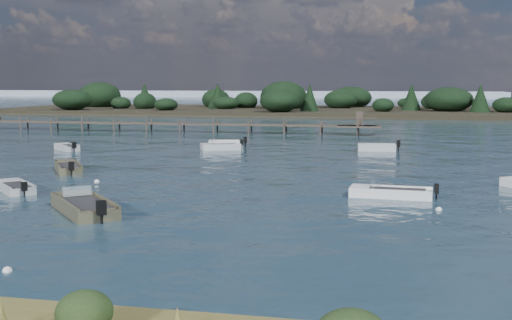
% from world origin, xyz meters
% --- Properties ---
extents(ground, '(400.00, 400.00, 0.00)m').
position_xyz_m(ground, '(0.00, 60.00, 0.00)').
color(ground, '#182C39').
rests_on(ground, ground).
extents(dinghy_near_olive, '(4.88, 5.15, 1.36)m').
position_xyz_m(dinghy_near_olive, '(-6.46, 0.50, 0.18)').
color(dinghy_near_olive, brown).
rests_on(dinghy_near_olive, ground).
extents(tender_far_grey_b, '(3.70, 1.49, 1.26)m').
position_xyz_m(tender_far_grey_b, '(6.37, 30.84, 0.18)').
color(tender_far_grey_b, '#AFB4B7').
rests_on(tender_far_grey_b, ground).
extents(dinghy_extra_b, '(3.59, 4.37, 1.17)m').
position_xyz_m(dinghy_extra_b, '(-14.09, 13.26, 0.16)').
color(dinghy_extra_b, brown).
rests_on(dinghy_extra_b, ground).
extents(tender_far_grey, '(3.16, 3.00, 1.12)m').
position_xyz_m(tender_far_grey, '(-20.82, 25.65, 0.16)').
color(tender_far_grey, '#AFB4B7').
rests_on(tender_far_grey, ground).
extents(dinghy_extra_a, '(3.88, 3.06, 1.18)m').
position_xyz_m(dinghy_extra_a, '(-7.48, 28.98, 0.16)').
color(dinghy_extra_a, '#AFB4B7').
rests_on(dinghy_extra_a, ground).
extents(dinghy_mid_grey, '(3.59, 3.51, 1.00)m').
position_xyz_m(dinghy_mid_grey, '(-12.97, 5.09, 0.14)').
color(dinghy_mid_grey, '#AFB4B7').
rests_on(dinghy_mid_grey, ground).
extents(tender_far_white, '(3.67, 1.86, 1.23)m').
position_xyz_m(tender_far_white, '(-7.62, 31.55, 0.17)').
color(tender_far_white, white).
rests_on(tender_far_white, ground).
extents(dinghy_mid_white_a, '(4.64, 1.89, 1.08)m').
position_xyz_m(dinghy_mid_white_a, '(7.59, 7.58, 0.14)').
color(dinghy_mid_white_a, white).
rests_on(dinghy_mid_white_a, ground).
extents(buoy_a, '(0.32, 0.32, 0.32)m').
position_xyz_m(buoy_a, '(-4.49, -8.72, 0.00)').
color(buoy_a, white).
rests_on(buoy_a, ground).
extents(buoy_b, '(0.32, 0.32, 0.32)m').
position_xyz_m(buoy_b, '(9.85, 4.46, 0.00)').
color(buoy_b, white).
rests_on(buoy_b, ground).
extents(buoy_c, '(0.32, 0.32, 0.32)m').
position_xyz_m(buoy_c, '(-9.97, 9.13, 0.00)').
color(buoy_c, white).
rests_on(buoy_c, ground).
extents(jetty, '(64.50, 3.20, 3.40)m').
position_xyz_m(jetty, '(-21.74, 47.99, 0.98)').
color(jetty, '#463C33').
rests_on(jetty, ground).
extents(far_headland, '(190.00, 40.00, 5.80)m').
position_xyz_m(far_headland, '(25.00, 100.00, 1.96)').
color(far_headland, black).
rests_on(far_headland, ground).
extents(distant_haze, '(280.00, 20.00, 2.40)m').
position_xyz_m(distant_haze, '(-90.00, 230.00, 0.00)').
color(distant_haze, '#97AABB').
rests_on(distant_haze, ground).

